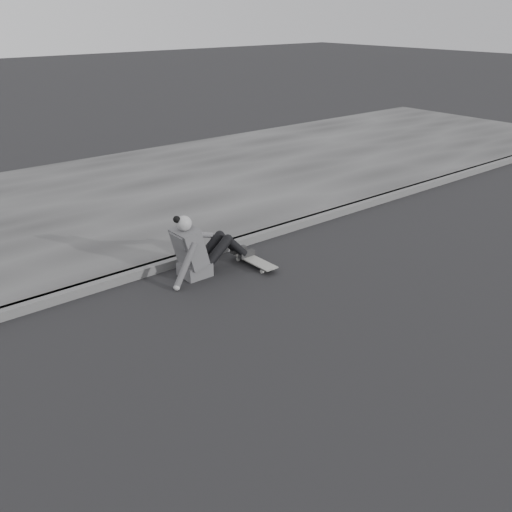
# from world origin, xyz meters

# --- Properties ---
(ground) EXTENTS (80.00, 80.00, 0.00)m
(ground) POSITION_xyz_m (0.00, 0.00, 0.00)
(ground) COLOR black
(ground) RESTS_ON ground
(curb) EXTENTS (24.00, 0.16, 0.12)m
(curb) POSITION_xyz_m (0.00, 2.58, 0.06)
(curb) COLOR #515151
(curb) RESTS_ON ground
(sidewalk) EXTENTS (24.00, 6.00, 0.12)m
(sidewalk) POSITION_xyz_m (0.00, 5.60, 0.06)
(sidewalk) COLOR #3B3B3B
(sidewalk) RESTS_ON ground
(skateboard) EXTENTS (0.20, 0.78, 0.09)m
(skateboard) POSITION_xyz_m (-0.08, 1.89, 0.07)
(skateboard) COLOR gray
(skateboard) RESTS_ON ground
(seated_woman) EXTENTS (1.38, 0.46, 0.88)m
(seated_woman) POSITION_xyz_m (-0.81, 2.14, 0.36)
(seated_woman) COLOR #4C4C4F
(seated_woman) RESTS_ON ground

